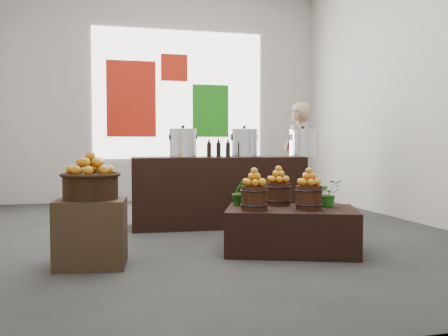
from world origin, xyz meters
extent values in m
plane|color=#313230|center=(0.00, 0.00, 0.00)|extent=(7.00, 7.00, 0.00)
cube|color=#B1ABA3|center=(0.00, 3.50, 2.00)|extent=(6.00, 0.04, 4.00)
cube|color=white|center=(0.30, 3.48, 2.00)|extent=(3.20, 0.02, 2.40)
cube|color=red|center=(-0.60, 3.47, 1.90)|extent=(0.90, 0.04, 1.40)
cube|color=#1A7D13|center=(0.90, 3.47, 1.70)|extent=(0.70, 0.04, 1.00)
cube|color=red|center=(0.20, 3.47, 2.50)|extent=(0.50, 0.04, 0.50)
cube|color=#483621|center=(-1.30, -1.38, 0.30)|extent=(0.66, 0.57, 0.60)
cylinder|color=black|center=(-1.30, -1.38, 0.71)|extent=(0.48, 0.48, 0.22)
cube|color=black|center=(0.64, -1.28, 0.22)|extent=(1.47, 1.18, 0.44)
cylinder|color=#37180F|center=(0.24, -1.32, 0.56)|extent=(0.26, 0.26, 0.24)
cylinder|color=#37180F|center=(0.76, -1.43, 0.56)|extent=(0.26, 0.26, 0.24)
cylinder|color=#37180F|center=(0.60, -1.01, 0.56)|extent=(0.26, 0.26, 0.24)
imported|color=#206314|center=(1.05, -1.27, 0.58)|extent=(0.25, 0.22, 0.28)
imported|color=#206314|center=(0.19, -0.94, 0.58)|extent=(0.19, 0.17, 0.28)
cube|color=black|center=(0.30, 0.42, 0.46)|extent=(2.27, 0.85, 0.91)
cylinder|color=silver|center=(-0.16, 0.45, 1.08)|extent=(0.34, 0.34, 0.34)
cylinder|color=silver|center=(0.65, 0.40, 1.08)|extent=(0.34, 0.34, 0.34)
cylinder|color=silver|center=(1.46, 0.34, 1.08)|extent=(0.34, 0.34, 0.34)
imported|color=tan|center=(1.90, 1.54, 0.87)|extent=(0.75, 0.73, 1.73)
camera|label=1|loc=(-1.25, -5.91, 1.11)|focal=40.00mm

